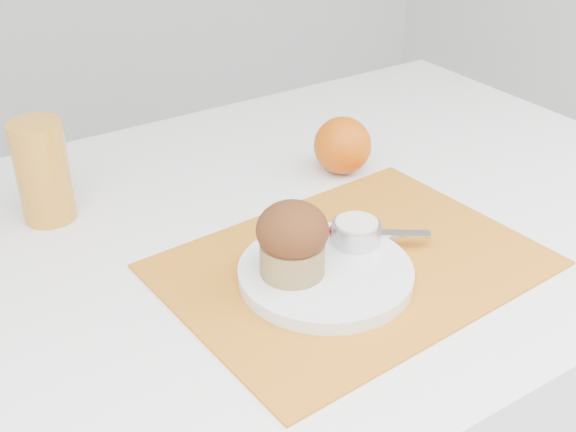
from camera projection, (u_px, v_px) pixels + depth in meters
table at (289, 417)px, 1.16m from camera, size 1.20×0.80×0.75m
placemat at (352, 265)px, 0.87m from camera, size 0.46×0.35×0.00m
plate at (326, 273)px, 0.84m from camera, size 0.26×0.26×0.02m
ramekin at (356, 233)px, 0.87m from camera, size 0.07×0.07×0.03m
cream at (357, 224)px, 0.87m from camera, size 0.06×0.06×0.01m
raspberry_near at (307, 232)px, 0.88m from camera, size 0.02×0.02×0.02m
raspberry_far at (337, 231)px, 0.88m from camera, size 0.02×0.02×0.02m
butter_knife at (359, 233)px, 0.89m from camera, size 0.15×0.11×0.00m
orange at (342, 145)px, 1.07m from camera, size 0.09×0.09×0.09m
juice_glass at (43, 172)px, 0.94m from camera, size 0.09×0.09×0.14m
muffin at (292, 239)px, 0.80m from camera, size 0.09×0.09×0.09m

